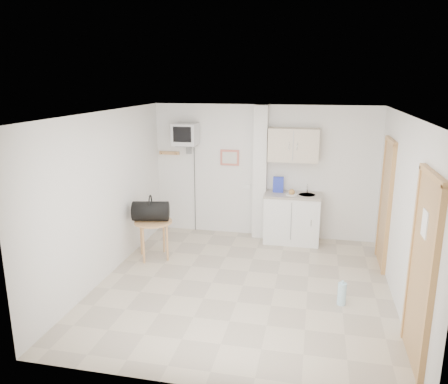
% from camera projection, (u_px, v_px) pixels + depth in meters
% --- Properties ---
extents(ground, '(4.50, 4.50, 0.00)m').
position_uv_depth(ground, '(243.00, 286.00, 6.42)').
color(ground, '#C1B198').
rests_on(ground, ground).
extents(room_envelope, '(4.24, 4.54, 2.55)m').
position_uv_depth(room_envelope, '(262.00, 183.00, 6.07)').
color(room_envelope, white).
rests_on(room_envelope, ground).
extents(kitchenette, '(1.03, 0.58, 2.10)m').
position_uv_depth(kitchenette, '(292.00, 200.00, 8.00)').
color(kitchenette, white).
rests_on(kitchenette, ground).
extents(crt_television, '(0.44, 0.45, 2.15)m').
position_uv_depth(crt_television, '(186.00, 135.00, 8.14)').
color(crt_television, slate).
rests_on(crt_television, ground).
extents(round_table, '(0.63, 0.63, 0.65)m').
position_uv_depth(round_table, '(153.00, 226.00, 7.30)').
color(round_table, tan).
rests_on(round_table, ground).
extents(duffel_bag, '(0.65, 0.44, 0.44)m').
position_uv_depth(duffel_bag, '(151.00, 211.00, 7.26)').
color(duffel_bag, black).
rests_on(duffel_bag, round_table).
extents(water_bottle, '(0.12, 0.12, 0.35)m').
position_uv_depth(water_bottle, '(342.00, 294.00, 5.85)').
color(water_bottle, '#ACD8EB').
rests_on(water_bottle, ground).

